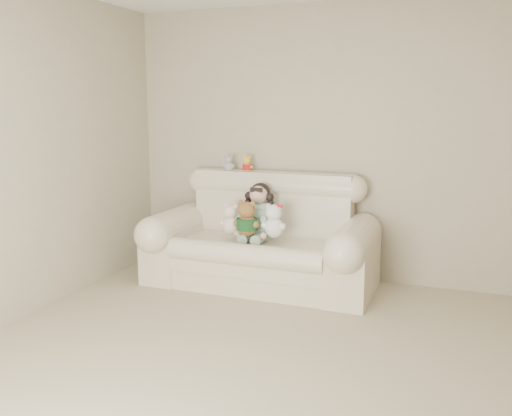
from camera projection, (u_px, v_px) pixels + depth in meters
The scene contains 9 objects.
floor at pixel (263, 407), 3.06m from camera, with size 5.00×5.00×0.00m, color tan.
wall_back at pixel (356, 145), 5.12m from camera, with size 4.50×4.50×0.00m, color #A9A187.
sofa at pixel (260, 231), 5.07m from camera, with size 2.10×0.95×1.03m, color beige, non-canonical shape.
seated_child at pixel (259, 211), 5.13m from camera, with size 0.32×0.40×0.54m, color #2A6A42, non-canonical shape.
brown_teddy at pixel (247, 215), 4.92m from camera, with size 0.24×0.19×0.38m, color brown, non-canonical shape.
white_cat at pixel (274, 217), 4.87m from camera, with size 0.23×0.18×0.36m, color white, non-canonical shape.
cream_teddy at pixel (231, 216), 5.01m from camera, with size 0.21×0.16×0.33m, color beige, non-canonical shape.
yellow_mini_bear at pixel (247, 163), 5.38m from camera, with size 0.12×0.10×0.19m, color yellow, non-canonical shape.
grey_mini_plush at pixel (229, 162), 5.45m from camera, with size 0.13×0.10×0.20m, color #A9A9B0, non-canonical shape.
Camera 1 is at (0.97, -2.63, 1.66)m, focal length 38.47 mm.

